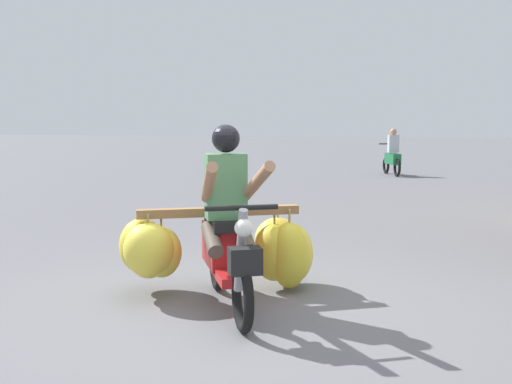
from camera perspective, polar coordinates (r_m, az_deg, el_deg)
name	(u,v)px	position (r m, az deg, el deg)	size (l,w,h in m)	color
ground_plane	(242,316)	(5.14, -1.35, -11.55)	(120.00, 120.00, 0.00)	slate
motorbike_main_loaded	(224,245)	(5.61, -3.07, -4.98)	(1.83, 1.99, 1.58)	black
motorbike_distant_ahead_left	(392,156)	(18.56, 12.70, 3.28)	(0.69, 1.56, 1.40)	black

